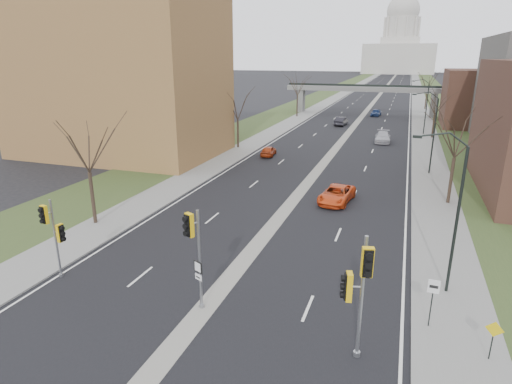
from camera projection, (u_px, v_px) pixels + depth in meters
The scene contains 30 objects.
ground at pixel (203, 311), 21.68m from camera, with size 700.00×700.00×0.00m, color black.
road_surface at pixel (383, 91), 156.61m from camera, with size 20.00×600.00×0.01m, color black.
median_strip at pixel (383, 91), 156.61m from camera, with size 1.20×600.00×0.02m, color gray.
sidewalk_right at pixel (418, 92), 152.84m from camera, with size 4.00×600.00×0.12m, color gray.
sidewalk_left at pixel (350, 90), 160.35m from camera, with size 4.00×600.00×0.12m, color gray.
grass_verge_right at pixel (436, 92), 150.96m from camera, with size 8.00×600.00×0.10m, color #2E3E1D.
grass_verge_left at pixel (334, 89), 162.23m from camera, with size 8.00×600.00×0.10m, color #2E3E1D.
apartment_building at pixel (117, 67), 53.45m from camera, with size 25.00×16.00×22.00m, color olive.
commercial_block_far at pixel (486, 99), 76.24m from camera, with size 14.00×14.00×10.00m, color #482E21.
pedestrian_bridge at pixel (365, 92), 92.17m from camera, with size 34.00×3.00×6.45m.
capitol at pixel (400, 46), 303.86m from camera, with size 48.00×42.00×55.75m.
streetlight_near at pixel (447, 168), 21.52m from camera, with size 2.61×0.20×8.70m.
streetlight_mid at pixel (429, 110), 44.91m from camera, with size 2.61×0.20×8.70m.
streetlight_far at pixel (423, 91), 68.30m from camera, with size 2.61×0.20×8.70m.
tree_left_a at pixel (85, 139), 30.92m from camera, with size 7.20×7.20×9.40m.
tree_left_b at pixel (238, 103), 58.03m from camera, with size 6.75×6.75×8.81m.
tree_left_c at pixel (298, 82), 88.37m from camera, with size 7.65×7.65×9.99m.
tree_right_a at pixel (458, 128), 35.38m from camera, with size 7.20×7.20×9.40m.
tree_right_b at pixel (436, 100), 65.31m from camera, with size 6.30×6.30×8.22m.
tree_right_c at pixel (428, 79), 100.92m from camera, with size 7.65×7.65×9.99m.
signal_pole_left at pixel (53, 229), 23.93m from camera, with size 0.93×0.82×4.78m.
signal_pole_median at pixel (194, 243), 20.68m from camera, with size 0.78×0.89×5.34m.
signal_pole_right at pixel (359, 282), 17.17m from camera, with size 1.20×0.94×5.63m.
speed_limit_sign at pixel (433, 295), 19.81m from camera, with size 0.53×0.06×2.46m.
warning_sign at pixel (493, 335), 17.75m from camera, with size 0.70×0.21×1.83m.
car_left_near at pixel (268, 151), 55.06m from camera, with size 1.55×3.85×1.31m, color #A13312.
car_left_far at pixel (341, 121), 79.03m from camera, with size 1.65×4.74×1.56m, color black.
car_right_near at pixel (337, 194), 37.61m from camera, with size 2.39×5.17×1.44m, color #D54516.
car_right_mid at pixel (383, 137), 63.71m from camera, with size 2.16×5.32×1.54m, color #A6A4AB.
car_right_far at pixel (376, 112), 91.34m from camera, with size 1.75×4.36×1.49m, color navy.
Camera 1 is at (8.74, -16.87, 12.38)m, focal length 30.00 mm.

